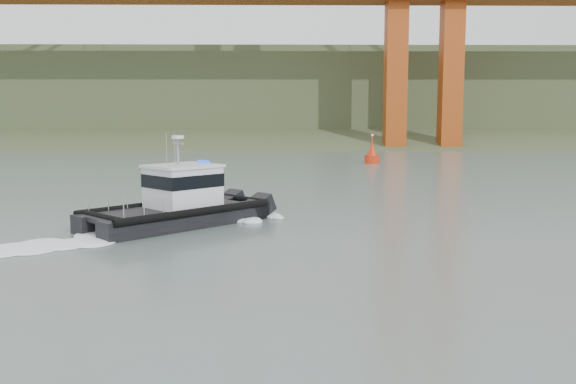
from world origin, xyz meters
name	(u,v)px	position (x,y,z in m)	size (l,w,h in m)	color
ground	(242,305)	(0.00, 0.00, 0.00)	(400.00, 400.00, 0.00)	#55655F
headlands	(273,104)	(0.00, 125.50, 7.05)	(500.00, 105.36, 27.12)	#40502E
patrol_boat	(179,202)	(-3.89, 13.37, 1.15)	(9.18, 9.10, 4.60)	black
nav_buoy	(372,155)	(11.19, 50.49, 0.88)	(1.61, 1.61, 3.36)	red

